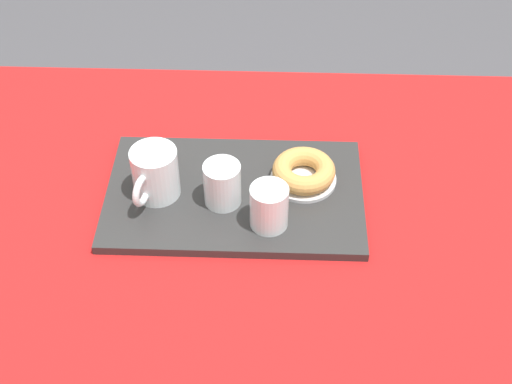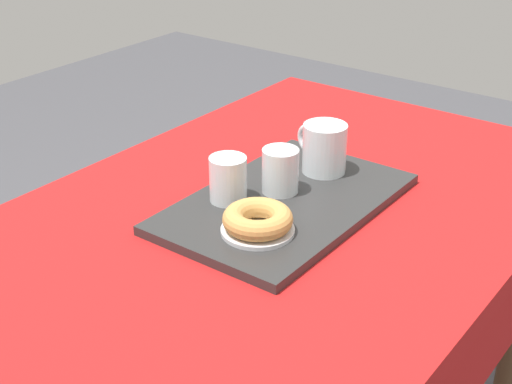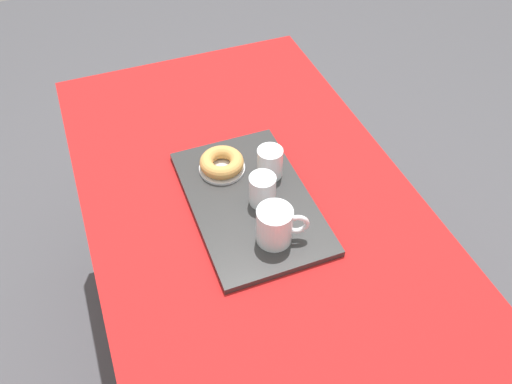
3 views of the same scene
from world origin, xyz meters
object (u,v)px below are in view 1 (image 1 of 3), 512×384
at_px(tea_mug_left, 155,173).
at_px(serving_tray, 235,194).
at_px(water_glass_near, 269,209).
at_px(donut_plate_left, 303,179).
at_px(dining_table, 258,240).
at_px(water_glass_far, 222,185).
at_px(sugar_donut_left, 304,171).

bearing_deg(tea_mug_left, serving_tray, 1.89).
bearing_deg(water_glass_near, donut_plate_left, 61.02).
bearing_deg(tea_mug_left, donut_plate_left, 7.83).
xyz_separation_m(dining_table, water_glass_far, (-0.06, -0.02, 0.16)).
height_order(serving_tray, water_glass_near, water_glass_near).
bearing_deg(dining_table, tea_mug_left, 179.08).
distance_m(dining_table, water_glass_far, 0.17).
relative_size(serving_tray, water_glass_near, 5.70).
height_order(tea_mug_left, water_glass_near, tea_mug_left).
xyz_separation_m(water_glass_near, water_glass_far, (-0.08, 0.05, 0.00)).
bearing_deg(serving_tray, donut_plate_left, 14.26).
bearing_deg(sugar_donut_left, water_glass_far, -158.38).
distance_m(water_glass_near, water_glass_far, 0.10).
bearing_deg(water_glass_far, tea_mug_left, 170.19).
height_order(tea_mug_left, water_glass_far, tea_mug_left).
xyz_separation_m(water_glass_near, donut_plate_left, (0.06, 0.11, -0.03)).
bearing_deg(water_glass_near, dining_table, 106.71).
distance_m(tea_mug_left, sugar_donut_left, 0.26).
distance_m(water_glass_near, sugar_donut_left, 0.12).
xyz_separation_m(tea_mug_left, water_glass_near, (0.20, -0.07, -0.01)).
height_order(donut_plate_left, sugar_donut_left, sugar_donut_left).
bearing_deg(sugar_donut_left, tea_mug_left, -172.17).
relative_size(dining_table, tea_mug_left, 10.74).
distance_m(serving_tray, water_glass_far, 0.06).
height_order(water_glass_near, sugar_donut_left, water_glass_near).
distance_m(donut_plate_left, sugar_donut_left, 0.02).
height_order(water_glass_near, donut_plate_left, water_glass_near).
height_order(serving_tray, sugar_donut_left, sugar_donut_left).
xyz_separation_m(water_glass_near, sugar_donut_left, (0.06, 0.11, -0.01)).
bearing_deg(dining_table, water_glass_far, -163.91).
bearing_deg(tea_mug_left, water_glass_near, -19.94).
xyz_separation_m(serving_tray, water_glass_far, (-0.02, -0.03, 0.05)).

